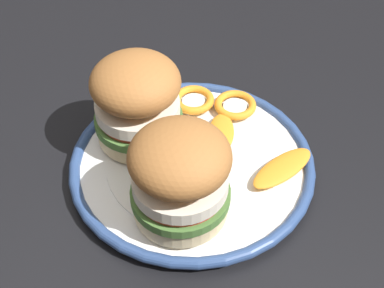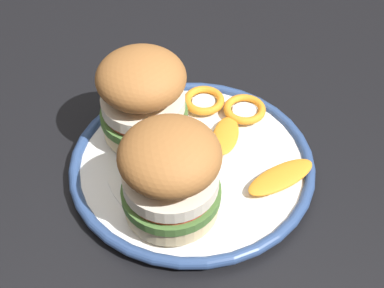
# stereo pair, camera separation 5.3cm
# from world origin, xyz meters

# --- Properties ---
(dining_table) EXTENTS (1.42, 1.03, 0.73)m
(dining_table) POSITION_xyz_m (0.00, 0.00, 0.65)
(dining_table) COLOR black
(dining_table) RESTS_ON ground
(dinner_plate) EXTENTS (0.26, 0.26, 0.02)m
(dinner_plate) POSITION_xyz_m (-0.04, 0.03, 0.74)
(dinner_plate) COLOR white
(dinner_plate) RESTS_ON dining_table
(sandwich_half_left) EXTENTS (0.13, 0.13, 0.10)m
(sandwich_half_left) POSITION_xyz_m (-0.11, 0.02, 0.80)
(sandwich_half_left) COLOR beige
(sandwich_half_left) RESTS_ON dinner_plate
(sandwich_half_right) EXTENTS (0.13, 0.13, 0.10)m
(sandwich_half_right) POSITION_xyz_m (-0.03, 0.10, 0.80)
(sandwich_half_right) COLOR beige
(sandwich_half_right) RESTS_ON dinner_plate
(orange_peel_curled) EXTENTS (0.05, 0.05, 0.01)m
(orange_peel_curled) POSITION_xyz_m (0.05, 0.01, 0.76)
(orange_peel_curled) COLOR orange
(orange_peel_curled) RESTS_ON dinner_plate
(orange_peel_strip_long) EXTENTS (0.08, 0.07, 0.01)m
(orange_peel_strip_long) POSITION_xyz_m (-0.03, -0.06, 0.76)
(orange_peel_strip_long) COLOR orange
(orange_peel_strip_long) RESTS_ON dinner_plate
(orange_peel_strip_short) EXTENTS (0.07, 0.04, 0.01)m
(orange_peel_strip_short) POSITION_xyz_m (-0.00, 0.01, 0.76)
(orange_peel_strip_short) COLOR orange
(orange_peel_strip_short) RESTS_ON dinner_plate
(orange_peel_small_curl) EXTENTS (0.06, 0.06, 0.01)m
(orange_peel_small_curl) POSITION_xyz_m (0.04, 0.06, 0.76)
(orange_peel_small_curl) COLOR orange
(orange_peel_small_curl) RESTS_ON dinner_plate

